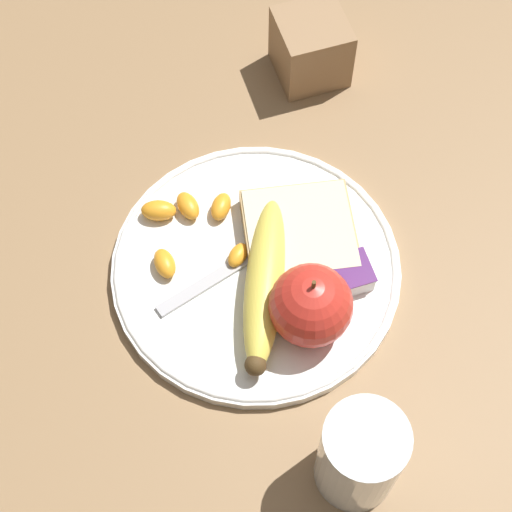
{
  "coord_description": "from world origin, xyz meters",
  "views": [
    {
      "loc": [
        0.11,
        0.35,
        0.73
      ],
      "look_at": [
        0.0,
        0.0,
        0.03
      ],
      "focal_mm": 60.0,
      "sensor_mm": 36.0,
      "label": 1
    }
  ],
  "objects_px": {
    "apple": "(311,305)",
    "condiment_caddy": "(311,47)",
    "jam_packet": "(346,275)",
    "plate": "(256,268)",
    "bread_slice": "(299,233)",
    "juice_glass": "(360,457)",
    "banana": "(264,284)",
    "fork": "(261,255)"
  },
  "relations": [
    {
      "from": "juice_glass",
      "to": "apple",
      "type": "distance_m",
      "value": 0.14
    },
    {
      "from": "bread_slice",
      "to": "jam_packet",
      "type": "height_order",
      "value": "same"
    },
    {
      "from": "banana",
      "to": "apple",
      "type": "bearing_deg",
      "value": 125.84
    },
    {
      "from": "fork",
      "to": "banana",
      "type": "bearing_deg",
      "value": -120.85
    },
    {
      "from": "condiment_caddy",
      "to": "fork",
      "type": "bearing_deg",
      "value": 59.42
    },
    {
      "from": "jam_packet",
      "to": "plate",
      "type": "bearing_deg",
      "value": -28.19
    },
    {
      "from": "juice_glass",
      "to": "plate",
      "type": "bearing_deg",
      "value": -84.34
    },
    {
      "from": "bread_slice",
      "to": "jam_packet",
      "type": "bearing_deg",
      "value": 115.71
    },
    {
      "from": "fork",
      "to": "plate",
      "type": "bearing_deg",
      "value": -147.15
    },
    {
      "from": "jam_packet",
      "to": "banana",
      "type": "bearing_deg",
      "value": -8.41
    },
    {
      "from": "jam_packet",
      "to": "condiment_caddy",
      "type": "height_order",
      "value": "condiment_caddy"
    },
    {
      "from": "plate",
      "to": "condiment_caddy",
      "type": "height_order",
      "value": "condiment_caddy"
    },
    {
      "from": "bread_slice",
      "to": "condiment_caddy",
      "type": "height_order",
      "value": "condiment_caddy"
    },
    {
      "from": "condiment_caddy",
      "to": "jam_packet",
      "type": "bearing_deg",
      "value": 77.79
    },
    {
      "from": "jam_packet",
      "to": "condiment_caddy",
      "type": "bearing_deg",
      "value": -102.21
    },
    {
      "from": "fork",
      "to": "jam_packet",
      "type": "height_order",
      "value": "jam_packet"
    },
    {
      "from": "plate",
      "to": "banana",
      "type": "height_order",
      "value": "banana"
    },
    {
      "from": "apple",
      "to": "banana",
      "type": "height_order",
      "value": "apple"
    },
    {
      "from": "apple",
      "to": "jam_packet",
      "type": "distance_m",
      "value": 0.06
    },
    {
      "from": "juice_glass",
      "to": "banana",
      "type": "distance_m",
      "value": 0.18
    },
    {
      "from": "juice_glass",
      "to": "fork",
      "type": "distance_m",
      "value": 0.22
    },
    {
      "from": "banana",
      "to": "juice_glass",
      "type": "bearing_deg",
      "value": 97.17
    },
    {
      "from": "juice_glass",
      "to": "bread_slice",
      "type": "xyz_separation_m",
      "value": [
        -0.03,
        -0.22,
        -0.03
      ]
    },
    {
      "from": "juice_glass",
      "to": "jam_packet",
      "type": "height_order",
      "value": "juice_glass"
    },
    {
      "from": "plate",
      "to": "jam_packet",
      "type": "relative_size",
      "value": 6.04
    },
    {
      "from": "apple",
      "to": "condiment_caddy",
      "type": "distance_m",
      "value": 0.3
    },
    {
      "from": "plate",
      "to": "fork",
      "type": "relative_size",
      "value": 1.47
    },
    {
      "from": "plate",
      "to": "fork",
      "type": "xyz_separation_m",
      "value": [
        -0.01,
        -0.01,
        0.01
      ]
    },
    {
      "from": "bread_slice",
      "to": "condiment_caddy",
      "type": "relative_size",
      "value": 1.64
    },
    {
      "from": "bread_slice",
      "to": "fork",
      "type": "height_order",
      "value": "bread_slice"
    },
    {
      "from": "plate",
      "to": "bread_slice",
      "type": "bearing_deg",
      "value": -162.52
    },
    {
      "from": "bread_slice",
      "to": "fork",
      "type": "relative_size",
      "value": 0.64
    },
    {
      "from": "plate",
      "to": "banana",
      "type": "xyz_separation_m",
      "value": [
        0.0,
        0.03,
        0.02
      ]
    },
    {
      "from": "plate",
      "to": "fork",
      "type": "distance_m",
      "value": 0.01
    },
    {
      "from": "apple",
      "to": "jam_packet",
      "type": "relative_size",
      "value": 1.85
    },
    {
      "from": "juice_glass",
      "to": "fork",
      "type": "height_order",
      "value": "juice_glass"
    },
    {
      "from": "plate",
      "to": "apple",
      "type": "distance_m",
      "value": 0.09
    },
    {
      "from": "fork",
      "to": "jam_packet",
      "type": "relative_size",
      "value": 4.11
    },
    {
      "from": "fork",
      "to": "condiment_caddy",
      "type": "relative_size",
      "value": 2.56
    },
    {
      "from": "apple",
      "to": "jam_packet",
      "type": "height_order",
      "value": "apple"
    },
    {
      "from": "banana",
      "to": "plate",
      "type": "bearing_deg",
      "value": -93.83
    },
    {
      "from": "plate",
      "to": "apple",
      "type": "xyz_separation_m",
      "value": [
        -0.03,
        0.07,
        0.04
      ]
    }
  ]
}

